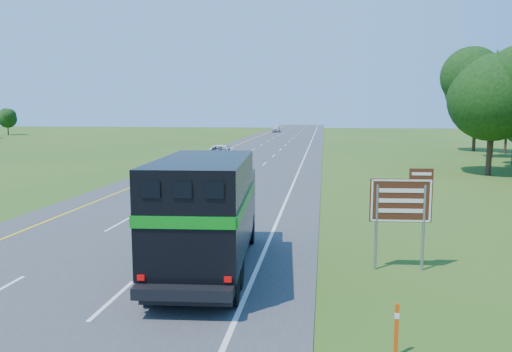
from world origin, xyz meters
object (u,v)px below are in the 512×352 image
object	(u,v)px
exit_sign	(402,205)
far_car	(276,129)
white_suv	(220,153)
horse_truck	(207,210)

from	to	relation	value
exit_sign	far_car	bearing A→B (deg)	94.04
far_car	exit_sign	xyz separation A→B (m)	(14.10, -103.25, 1.40)
white_suv	exit_sign	size ratio (longest dim) A/B	1.73
horse_truck	far_car	bearing A→B (deg)	89.93
white_suv	exit_sign	bearing A→B (deg)	-71.74
exit_sign	white_suv	bearing A→B (deg)	107.73
horse_truck	far_car	size ratio (longest dim) A/B	1.87
horse_truck	far_car	distance (m)	104.56
far_car	exit_sign	distance (m)	104.21
exit_sign	horse_truck	bearing A→B (deg)	-174.66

